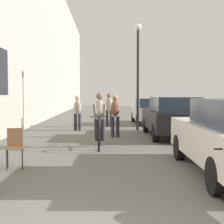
# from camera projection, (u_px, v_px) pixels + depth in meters

# --- Properties ---
(building_facade_left) EXTENTS (0.54, 68.00, 10.91)m
(building_facade_left) POSITION_uv_depth(u_px,v_px,m) (25.00, 19.00, 16.38)
(building_facade_left) COLOR gray
(building_facade_left) RESTS_ON ground_plane
(cafe_chair_mid_toward_street) EXTENTS (0.45, 0.45, 0.89)m
(cafe_chair_mid_toward_street) POSITION_uv_depth(u_px,v_px,m) (15.00, 145.00, 7.23)
(cafe_chair_mid_toward_street) COLOR black
(cafe_chair_mid_toward_street) RESTS_ON ground_plane
(cyclist_on_bicycle) EXTENTS (0.52, 1.76, 1.74)m
(cyclist_on_bicycle) POSITION_uv_depth(u_px,v_px,m) (100.00, 122.00, 10.01)
(cyclist_on_bicycle) COLOR black
(cyclist_on_bicycle) RESTS_ON ground_plane
(pedestrian_near) EXTENTS (0.37, 0.29, 1.64)m
(pedestrian_near) POSITION_uv_depth(u_px,v_px,m) (115.00, 113.00, 12.47)
(pedestrian_near) COLOR #26262D
(pedestrian_near) RESTS_ON ground_plane
(pedestrian_mid) EXTENTS (0.38, 0.30, 1.61)m
(pedestrian_mid) POSITION_uv_depth(u_px,v_px,m) (77.00, 111.00, 14.76)
(pedestrian_mid) COLOR #26262D
(pedestrian_mid) RESTS_ON ground_plane
(pedestrian_far) EXTENTS (0.37, 0.28, 1.71)m
(pedestrian_far) POSITION_uv_depth(u_px,v_px,m) (109.00, 108.00, 16.64)
(pedestrian_far) COLOR #26262D
(pedestrian_far) RESTS_ON ground_plane
(street_lamp) EXTENTS (0.32, 0.32, 4.90)m
(street_lamp) POSITION_uv_depth(u_px,v_px,m) (138.00, 63.00, 14.90)
(street_lamp) COLOR black
(street_lamp) RESTS_ON ground_plane
(parked_car_second) EXTENTS (1.90, 4.40, 1.55)m
(parked_car_second) POSITION_uv_depth(u_px,v_px,m) (172.00, 116.00, 12.53)
(parked_car_second) COLOR black
(parked_car_second) RESTS_ON ground_plane
(parked_car_third) EXTENTS (1.72, 4.03, 1.43)m
(parked_car_third) POSITION_uv_depth(u_px,v_px,m) (149.00, 111.00, 18.25)
(parked_car_third) COLOR #B7B7BC
(parked_car_third) RESTS_ON ground_plane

